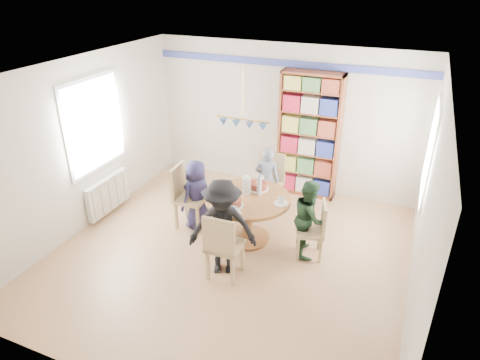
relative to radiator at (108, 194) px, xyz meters
The scene contains 14 objects.
ground 2.46m from the radiator, ahead, with size 5.00×5.00×0.00m, color #A67E57.
room_shell 2.58m from the radiator, 14.73° to the left, with size 5.00×5.00×5.00m.
radiator is the anchor object (origin of this frame).
dining_table 2.53m from the radiator, ahead, with size 1.30×1.30×0.75m.
chair_left 1.46m from the radiator, ahead, with size 0.50×0.50×1.05m.
chair_right 3.58m from the radiator, ahead, with size 0.49×0.49×0.89m.
chair_far 2.79m from the radiator, 25.19° to the left, with size 0.46×0.46×1.03m.
chair_near 2.70m from the radiator, 18.18° to the right, with size 0.46×0.46×1.01m.
person_left 1.65m from the radiator, ahead, with size 0.57×0.37×1.17m, color #1C1B3C.
person_right 3.48m from the radiator, ahead, with size 0.57×0.45×1.18m, color #19331D.
person_far 2.73m from the radiator, 24.44° to the left, with size 0.43×0.28×1.18m, color gray.
person_near 2.61m from the radiator, 15.40° to the right, with size 0.91×0.53×1.41m, color black.
bookshelf 3.66m from the radiator, 34.80° to the left, with size 1.09×0.33×2.28m.
tableware 2.54m from the radiator, ahead, with size 1.27×1.27×0.33m.
Camera 1 is at (2.18, -4.76, 3.84)m, focal length 32.00 mm.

